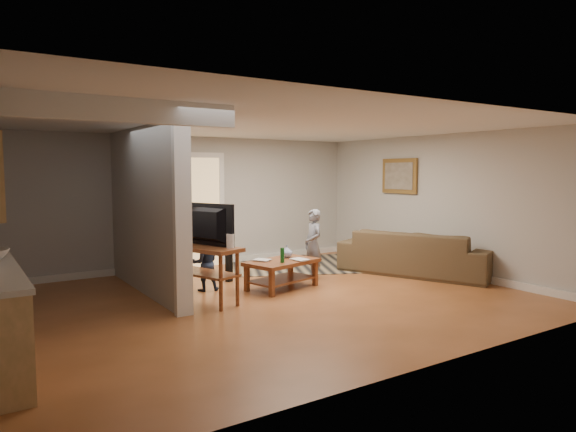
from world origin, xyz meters
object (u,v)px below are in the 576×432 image
object	(u,v)px
sofa	(416,274)
toddler	(205,291)
toy_basket	(172,269)
speaker_left	(164,264)
speaker_right	(229,255)
coffee_table	(282,266)
child	(313,279)
tv_console	(201,251)

from	to	relation	value
sofa	toddler	xyz separation A→B (m)	(-3.71, 0.87, 0.00)
toy_basket	toddler	distance (m)	1.24
speaker_left	speaker_right	size ratio (longest dim) A/B	1.00
coffee_table	child	size ratio (longest dim) A/B	1.06
tv_console	toy_basket	xyz separation A→B (m)	(0.24, 1.85, -0.58)
tv_console	speaker_right	size ratio (longest dim) A/B	1.51
toy_basket	toddler	size ratio (longest dim) A/B	0.48
sofa	toddler	size ratio (longest dim) A/B	3.06
speaker_left	coffee_table	bearing A→B (deg)	-13.39
sofa	speaker_right	bearing A→B (deg)	44.39
sofa	tv_console	size ratio (longest dim) A/B	1.95
coffee_table	toy_basket	xyz separation A→B (m)	(-1.17, 1.74, -0.20)
coffee_table	child	bearing A→B (deg)	19.81
sofa	speaker_left	xyz separation A→B (m)	(-4.30, 1.05, 0.45)
child	speaker_right	bearing A→B (deg)	-105.80
sofa	tv_console	distance (m)	4.11
coffee_table	sofa	bearing A→B (deg)	-7.92
sofa	speaker_left	distance (m)	4.45
tv_console	child	distance (m)	2.38
coffee_table	speaker_left	world-z (taller)	speaker_left
speaker_left	toddler	distance (m)	0.77
sofa	toddler	bearing A→B (deg)	53.14
tv_console	speaker_left	world-z (taller)	tv_console
coffee_table	child	xyz separation A→B (m)	(0.82, 0.29, -0.35)
coffee_table	tv_console	size ratio (longest dim) A/B	0.93
speaker_left	toy_basket	xyz separation A→B (m)	(0.51, 1.05, -0.30)
tv_console	speaker_left	size ratio (longest dim) A/B	1.51
speaker_left	speaker_right	bearing A→B (deg)	18.33
sofa	tv_console	xyz separation A→B (m)	(-4.03, 0.25, 0.73)
speaker_right	toy_basket	size ratio (longest dim) A/B	2.18
sofa	toy_basket	distance (m)	4.34
child	toy_basket	bearing A→B (deg)	-117.31
sofa	coffee_table	size ratio (longest dim) A/B	2.09
tv_console	child	size ratio (longest dim) A/B	1.14
coffee_table	speaker_left	bearing A→B (deg)	157.80
tv_console	toddler	size ratio (longest dim) A/B	1.57
child	toddler	size ratio (longest dim) A/B	1.38
child	toddler	bearing A→B (deg)	-87.67
sofa	speaker_left	world-z (taller)	speaker_left
tv_console	toy_basket	bearing A→B (deg)	62.81
tv_console	speaker_right	world-z (taller)	tv_console
speaker_left	toddler	xyz separation A→B (m)	(0.59, -0.18, -0.45)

